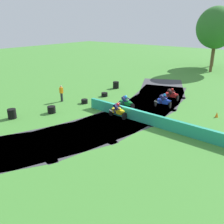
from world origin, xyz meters
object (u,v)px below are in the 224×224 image
motorcycle_lead_yellow (118,111)px  tire_stack_mid_a (52,110)px  motorcycle_trailing_blue (164,101)px  tire_stack_extra_a (116,85)px  tire_stack_near (12,114)px  traffic_cone (217,115)px  motorcycle_fourth_red (172,94)px  motorcycle_chase_green (126,102)px  track_marshal (61,93)px  tire_stack_mid_b (85,101)px  tire_stack_far (104,95)px

motorcycle_lead_yellow → tire_stack_mid_a: bearing=-154.2°
motorcycle_trailing_blue → tire_stack_extra_a: motorcycle_trailing_blue is taller
motorcycle_trailing_blue → tire_stack_near: 13.31m
tire_stack_extra_a → traffic_cone: bearing=-11.0°
motorcycle_fourth_red → tire_stack_mid_a: bearing=-124.0°
traffic_cone → motorcycle_chase_green: bearing=-157.8°
tire_stack_near → track_marshal: bearing=93.3°
tire_stack_mid_b → motorcycle_lead_yellow: bearing=-13.3°
motorcycle_lead_yellow → motorcycle_fourth_red: bearing=79.8°
tire_stack_near → traffic_cone: tire_stack_near is taller
motorcycle_fourth_red → traffic_cone: size_ratio=3.87×
motorcycle_lead_yellow → tire_stack_extra_a: (-6.07, 7.69, -0.26)m
motorcycle_lead_yellow → motorcycle_chase_green: 2.47m
motorcycle_chase_green → tire_stack_mid_b: motorcycle_chase_green is taller
motorcycle_fourth_red → tire_stack_mid_a: 11.87m
tire_stack_far → tire_stack_extra_a: (-1.10, 3.46, 0.20)m
motorcycle_chase_green → motorcycle_fourth_red: 5.36m
track_marshal → tire_stack_near: bearing=-86.7°
track_marshal → motorcycle_fourth_red: bearing=39.6°
motorcycle_trailing_blue → tire_stack_mid_b: (-6.69, -3.57, -0.46)m
tire_stack_near → tire_stack_mid_b: size_ratio=1.27×
motorcycle_fourth_red → tire_stack_mid_b: (-6.28, -6.08, -0.44)m
motorcycle_fourth_red → tire_stack_near: (-8.17, -12.69, -0.24)m
tire_stack_near → tire_stack_extra_a: same height
motorcycle_trailing_blue → traffic_cone: bearing=6.3°
motorcycle_fourth_red → tire_stack_near: 15.09m
tire_stack_mid_a → traffic_cone: bearing=33.8°
tire_stack_mid_a → tire_stack_extra_a: 10.30m
tire_stack_near → track_marshal: size_ratio=0.49×
motorcycle_lead_yellow → tire_stack_near: (-6.86, -5.44, -0.26)m
track_marshal → motorcycle_trailing_blue: bearing=26.9°
motorcycle_trailing_blue → motorcycle_lead_yellow: bearing=-109.8°
tire_stack_mid_b → tire_stack_mid_a: bearing=-95.5°
motorcycle_lead_yellow → motorcycle_chase_green: motorcycle_lead_yellow is taller
motorcycle_chase_green → motorcycle_trailing_blue: bearing=43.7°
tire_stack_near → motorcycle_lead_yellow: bearing=38.4°
tire_stack_extra_a → tire_stack_far: bearing=-72.4°
motorcycle_fourth_red → track_marshal: track_marshal is taller
motorcycle_lead_yellow → tire_stack_mid_b: (-4.98, 1.17, -0.46)m
motorcycle_fourth_red → track_marshal: 11.03m
tire_stack_mid_b → track_marshal: (-2.22, -0.95, 0.62)m
motorcycle_trailing_blue → tire_stack_far: 6.71m
tire_stack_near → track_marshal: (-0.33, 5.66, 0.42)m
track_marshal → motorcycle_lead_yellow: bearing=-1.8°
tire_stack_far → tire_stack_mid_a: bearing=-93.1°
tire_stack_far → track_marshal: (-2.23, -4.00, 0.62)m
tire_stack_mid_a → tire_stack_mid_b: bearing=84.5°
tire_stack_mid_a → track_marshal: track_marshal is taller
motorcycle_chase_green → motorcycle_fourth_red: (2.12, 4.92, -0.00)m
motorcycle_trailing_blue → tire_stack_mid_a: (-7.05, -7.33, -0.36)m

